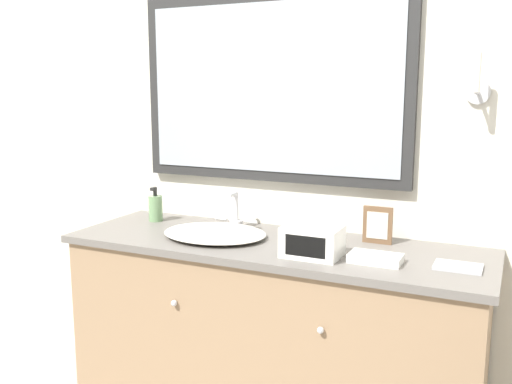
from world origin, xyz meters
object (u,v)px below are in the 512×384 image
object	(u,v)px
soap_bottle	(156,208)
appliance_box	(312,241)
picture_frame	(378,225)
sink_basin	(216,232)

from	to	relation	value
soap_bottle	appliance_box	xyz separation A→B (m)	(0.85, -0.23, -0.01)
soap_bottle	picture_frame	world-z (taller)	soap_bottle
sink_basin	picture_frame	size ratio (longest dim) A/B	2.95
sink_basin	soap_bottle	size ratio (longest dim) A/B	2.74
soap_bottle	appliance_box	world-z (taller)	soap_bottle
sink_basin	appliance_box	bearing A→B (deg)	-11.85
sink_basin	soap_bottle	xyz separation A→B (m)	(-0.39, 0.14, 0.04)
sink_basin	picture_frame	distance (m)	0.66
appliance_box	picture_frame	world-z (taller)	picture_frame
appliance_box	sink_basin	bearing A→B (deg)	168.15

